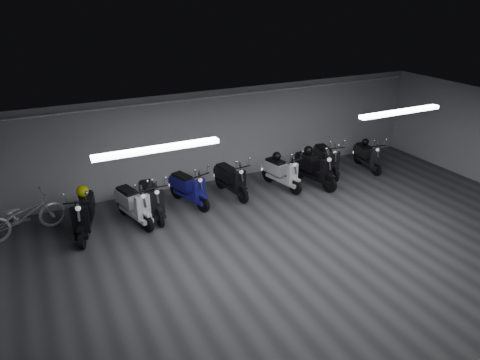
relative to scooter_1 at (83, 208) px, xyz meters
name	(u,v)px	position (x,y,z in m)	size (l,w,h in m)	color
floor	(313,260)	(4.27, -3.37, -0.71)	(14.00, 10.00, 0.01)	#323234
ceiling	(323,138)	(4.27, -3.37, 2.10)	(14.00, 10.00, 0.01)	gray
back_wall	(220,136)	(4.27, 1.64, 0.69)	(14.00, 0.01, 2.80)	#98989A
fluor_strip_left	(158,149)	(1.27, -2.37, 2.03)	(2.40, 0.18, 0.08)	white
fluor_strip_right	(400,112)	(7.27, -2.37, 2.03)	(2.40, 0.18, 0.08)	white
conduit	(220,96)	(4.27, 1.55, 1.91)	(0.05, 0.05, 13.60)	white
scooter_1	(83,208)	(0.00, 0.00, 0.00)	(0.63, 1.90, 1.41)	black
scooter_2	(133,199)	(1.20, 0.04, -0.04)	(0.60, 1.80, 1.34)	silver
scooter_3	(152,193)	(1.70, 0.17, -0.05)	(0.59, 1.77, 1.32)	black
scooter_4	(189,183)	(2.79, 0.38, -0.06)	(0.58, 1.74, 1.30)	navy
scooter_5	(231,174)	(4.07, 0.43, -0.06)	(0.58, 1.75, 1.30)	black
scooter_6	(282,167)	(5.63, 0.24, -0.06)	(0.58, 1.74, 1.29)	white
scooter_7	(314,163)	(6.59, -0.01, 0.01)	(0.64, 1.92, 1.43)	black
scooter_8	(327,155)	(7.43, 0.49, -0.03)	(0.60, 1.81, 1.35)	black
scooter_9	(368,152)	(8.89, 0.25, -0.10)	(0.55, 1.64, 1.22)	black
bicycle	(23,211)	(-1.29, 0.63, -0.09)	(0.67, 1.90, 1.23)	silver
helmet_0	(82,191)	(0.07, 0.25, 0.31)	(0.29, 0.29, 0.29)	#B9BB0B
helmet_1	(277,156)	(5.58, 0.47, 0.22)	(0.26, 0.26, 0.26)	black
helmet_2	(365,142)	(8.93, 0.47, 0.17)	(0.23, 0.23, 0.23)	black
helmet_3	(308,150)	(6.54, 0.25, 0.32)	(0.28, 0.28, 0.28)	black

